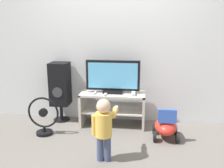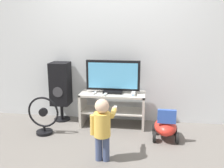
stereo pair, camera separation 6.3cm
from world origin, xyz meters
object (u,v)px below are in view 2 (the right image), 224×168
Objects in this scene: child at (103,125)px; ride_on_toy at (165,127)px; floor_fan at (44,117)px; game_console at (133,94)px; remote_secondary at (105,94)px; remote_primary at (94,93)px; television at (113,77)px; speaker_tower at (61,85)px.

ride_on_toy is (0.75, 0.67, -0.26)m from child.
floor_fan is 1.71m from ride_on_toy.
child reaches higher than game_console.
floor_fan is (-0.83, -0.32, -0.28)m from remote_secondary.
remote_primary is at bearing 107.33° from child.
television reaches higher than remote_secondary.
ride_on_toy is (0.88, -0.24, -0.35)m from remote_secondary.
child reaches higher than floor_fan.
speaker_tower is at bearing 127.94° from child.
television reaches higher than speaker_tower.
game_console is 1.33× the size of remote_secondary.
remote_secondary reaches higher than ride_on_toy.
speaker_tower reaches higher than remote_primary.
speaker_tower is (-0.59, 0.18, 0.06)m from remote_primary.
remote_primary is 0.81m from floor_fan.
speaker_tower reaches higher than child.
remote_primary is at bearing 29.38° from floor_fan.
floor_fan is at bearing -177.21° from ride_on_toy.
child is at bearing -31.38° from floor_fan.
remote_secondary is at bearing 21.26° from floor_fan.
child is at bearing -138.25° from ride_on_toy.
remote_primary is (-0.59, -0.02, -0.01)m from game_console.
child is 1.60× the size of ride_on_toy.
child is at bearing -82.05° from remote_secondary.
game_console is 1.34m from floor_fan.
remote_primary is at bearing -17.04° from speaker_tower.
television is 6.08× the size of remote_secondary.
television is 1.48× the size of floor_fan.
ride_on_toy is at bearing 2.79° from floor_fan.
television is 1.05m from ride_on_toy.
game_console is at bearing 73.74° from child.
floor_fan is at bearing -152.89° from television.
child reaches higher than remote_primary.
remote_secondary is (-0.41, -0.07, -0.01)m from game_console.
game_console is (0.32, -0.08, -0.22)m from television.
floor_fan reaches higher than remote_primary.
television is at bearing 91.64° from child.
floor_fan is at bearing 148.62° from child.
game_console is at bearing -7.57° from speaker_tower.
television is 6.06× the size of remote_primary.
speaker_tower is (-0.89, 1.14, 0.16)m from child.
speaker_tower is at bearing 82.48° from floor_fan.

